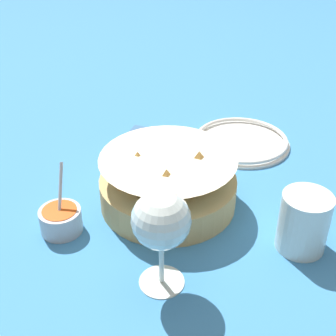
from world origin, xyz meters
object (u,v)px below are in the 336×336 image
object	(u,v)px
sauce_cup	(61,219)
wine_glass	(161,223)
beer_mug	(303,223)
side_plate	(241,141)
food_basket	(168,183)

from	to	relation	value
sauce_cup	wine_glass	distance (m)	0.21
sauce_cup	beer_mug	distance (m)	0.36
wine_glass	side_plate	xyz separation A→B (m)	(0.40, -0.11, -0.10)
sauce_cup	wine_glass	bearing A→B (deg)	-117.53
food_basket	wine_glass	world-z (taller)	wine_glass
wine_glass	sauce_cup	bearing A→B (deg)	62.47
wine_glass	beer_mug	bearing A→B (deg)	-62.75
wine_glass	beer_mug	world-z (taller)	wine_glass
food_basket	side_plate	bearing A→B (deg)	-29.54
food_basket	wine_glass	distance (m)	0.19
beer_mug	side_plate	world-z (taller)	beer_mug
wine_glass	beer_mug	xyz separation A→B (m)	(0.10, -0.19, -0.06)
sauce_cup	side_plate	world-z (taller)	sauce_cup
sauce_cup	wine_glass	xyz separation A→B (m)	(-0.09, -0.17, 0.08)
sauce_cup	food_basket	bearing A→B (deg)	-59.58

